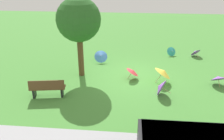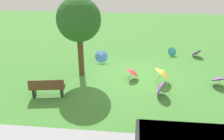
{
  "view_description": "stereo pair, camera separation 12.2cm",
  "coord_description": "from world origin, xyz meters",
  "px_view_note": "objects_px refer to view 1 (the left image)",
  "views": [
    {
      "loc": [
        -0.06,
        11.62,
        5.49
      ],
      "look_at": [
        0.97,
        0.61,
        0.6
      ],
      "focal_mm": 36.94,
      "sensor_mm": 36.0,
      "label": 1
    },
    {
      "loc": [
        -0.18,
        11.6,
        5.49
      ],
      "look_at": [
        0.97,
        0.61,
        0.6
      ],
      "focal_mm": 36.94,
      "sensor_mm": 36.0,
      "label": 2
    }
  ],
  "objects_px": {
    "parasol_red_0": "(133,71)",
    "parasol_purple_0": "(218,78)",
    "shade_tree": "(79,20)",
    "parasol_blue_0": "(101,56)",
    "parasol_teal_1": "(172,51)",
    "parasol_purple_2": "(195,52)",
    "park_bench": "(47,88)",
    "parasol_purple_1": "(160,87)",
    "parasol_yellow_0": "(164,72)"
  },
  "relations": [
    {
      "from": "parasol_blue_0",
      "to": "park_bench",
      "type": "bearing_deg",
      "value": 67.92
    },
    {
      "from": "shade_tree",
      "to": "parasol_yellow_0",
      "type": "distance_m",
      "value": 5.1
    },
    {
      "from": "parasol_purple_0",
      "to": "parasol_red_0",
      "type": "bearing_deg",
      "value": -4.33
    },
    {
      "from": "park_bench",
      "to": "parasol_yellow_0",
      "type": "relative_size",
      "value": 1.57
    },
    {
      "from": "parasol_red_0",
      "to": "parasol_purple_1",
      "type": "height_order",
      "value": "parasol_purple_1"
    },
    {
      "from": "park_bench",
      "to": "parasol_purple_1",
      "type": "distance_m",
      "value": 5.21
    },
    {
      "from": "park_bench",
      "to": "parasol_purple_2",
      "type": "xyz_separation_m",
      "value": [
        -8.06,
        -6.22,
        -0.15
      ]
    },
    {
      "from": "parasol_yellow_0",
      "to": "parasol_teal_1",
      "type": "bearing_deg",
      "value": -103.83
    },
    {
      "from": "parasol_yellow_0",
      "to": "parasol_purple_2",
      "type": "distance_m",
      "value": 4.96
    },
    {
      "from": "parasol_teal_1",
      "to": "shade_tree",
      "type": "bearing_deg",
      "value": 33.62
    },
    {
      "from": "parasol_teal_1",
      "to": "parasol_purple_2",
      "type": "relative_size",
      "value": 0.87
    },
    {
      "from": "shade_tree",
      "to": "parasol_purple_1",
      "type": "distance_m",
      "value": 5.26
    },
    {
      "from": "parasol_yellow_0",
      "to": "parasol_teal_1",
      "type": "xyz_separation_m",
      "value": [
        -1.03,
        -4.18,
        -0.3
      ]
    },
    {
      "from": "parasol_purple_1",
      "to": "parasol_blue_0",
      "type": "bearing_deg",
      "value": -49.34
    },
    {
      "from": "parasol_blue_0",
      "to": "parasol_purple_1",
      "type": "xyz_separation_m",
      "value": [
        -3.33,
        3.87,
        0.02
      ]
    },
    {
      "from": "parasol_red_0",
      "to": "parasol_teal_1",
      "type": "bearing_deg",
      "value": -123.94
    },
    {
      "from": "park_bench",
      "to": "parasol_red_0",
      "type": "relative_size",
      "value": 1.97
    },
    {
      "from": "parasol_purple_1",
      "to": "parasol_purple_2",
      "type": "xyz_separation_m",
      "value": [
        -2.89,
        -5.54,
        -0.12
      ]
    },
    {
      "from": "parasol_teal_1",
      "to": "parasol_purple_1",
      "type": "distance_m",
      "value": 5.67
    },
    {
      "from": "park_bench",
      "to": "parasol_purple_1",
      "type": "relative_size",
      "value": 1.73
    },
    {
      "from": "parasol_red_0",
      "to": "parasol_purple_0",
      "type": "bearing_deg",
      "value": 175.67
    },
    {
      "from": "park_bench",
      "to": "parasol_red_0",
      "type": "height_order",
      "value": "park_bench"
    },
    {
      "from": "shade_tree",
      "to": "parasol_yellow_0",
      "type": "bearing_deg",
      "value": 172.93
    },
    {
      "from": "parasol_purple_0",
      "to": "parasol_blue_0",
      "type": "bearing_deg",
      "value": -21.94
    },
    {
      "from": "parasol_purple_0",
      "to": "parasol_purple_2",
      "type": "distance_m",
      "value": 4.23
    },
    {
      "from": "parasol_yellow_0",
      "to": "parasol_red_0",
      "type": "bearing_deg",
      "value": -11.16
    },
    {
      "from": "shade_tree",
      "to": "parasol_blue_0",
      "type": "distance_m",
      "value": 3.42
    },
    {
      "from": "parasol_red_0",
      "to": "parasol_purple_0",
      "type": "height_order",
      "value": "parasol_red_0"
    },
    {
      "from": "park_bench",
      "to": "shade_tree",
      "type": "relative_size",
      "value": 0.39
    },
    {
      "from": "parasol_teal_1",
      "to": "parasol_red_0",
      "type": "bearing_deg",
      "value": 56.06
    },
    {
      "from": "parasol_purple_0",
      "to": "parasol_purple_1",
      "type": "xyz_separation_m",
      "value": [
        3.04,
        1.31,
        0.02
      ]
    },
    {
      "from": "parasol_teal_1",
      "to": "parasol_purple_2",
      "type": "xyz_separation_m",
      "value": [
        -1.57,
        -0.03,
        0.01
      ]
    },
    {
      "from": "park_bench",
      "to": "parasol_blue_0",
      "type": "height_order",
      "value": "park_bench"
    },
    {
      "from": "parasol_purple_0",
      "to": "shade_tree",
      "type": "bearing_deg",
      "value": -4.51
    },
    {
      "from": "shade_tree",
      "to": "parasol_red_0",
      "type": "xyz_separation_m",
      "value": [
        -2.86,
        0.24,
        -2.62
      ]
    },
    {
      "from": "shade_tree",
      "to": "parasol_yellow_0",
      "type": "height_order",
      "value": "shade_tree"
    },
    {
      "from": "parasol_teal_1",
      "to": "parasol_purple_0",
      "type": "bearing_deg",
      "value": 112.23
    },
    {
      "from": "parasol_blue_0",
      "to": "parasol_teal_1",
      "type": "height_order",
      "value": "parasol_blue_0"
    },
    {
      "from": "shade_tree",
      "to": "parasol_blue_0",
      "type": "relative_size",
      "value": 4.57
    },
    {
      "from": "parasol_yellow_0",
      "to": "parasol_purple_1",
      "type": "bearing_deg",
      "value": 77.6
    },
    {
      "from": "parasol_yellow_0",
      "to": "parasol_purple_2",
      "type": "height_order",
      "value": "parasol_yellow_0"
    },
    {
      "from": "parasol_blue_0",
      "to": "parasol_red_0",
      "type": "height_order",
      "value": "parasol_blue_0"
    },
    {
      "from": "shade_tree",
      "to": "parasol_red_0",
      "type": "distance_m",
      "value": 3.88
    },
    {
      "from": "parasol_blue_0",
      "to": "parasol_purple_0",
      "type": "bearing_deg",
      "value": 158.06
    },
    {
      "from": "park_bench",
      "to": "parasol_purple_2",
      "type": "height_order",
      "value": "park_bench"
    },
    {
      "from": "parasol_purple_0",
      "to": "park_bench",
      "type": "bearing_deg",
      "value": 13.61
    },
    {
      "from": "parasol_blue_0",
      "to": "parasol_red_0",
      "type": "relative_size",
      "value": 1.11
    },
    {
      "from": "parasol_purple_2",
      "to": "parasol_blue_0",
      "type": "bearing_deg",
      "value": 15.02
    },
    {
      "from": "parasol_purple_1",
      "to": "parasol_yellow_0",
      "type": "bearing_deg",
      "value": -102.4
    },
    {
      "from": "parasol_purple_0",
      "to": "parasol_teal_1",
      "type": "bearing_deg",
      "value": -67.77
    }
  ]
}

